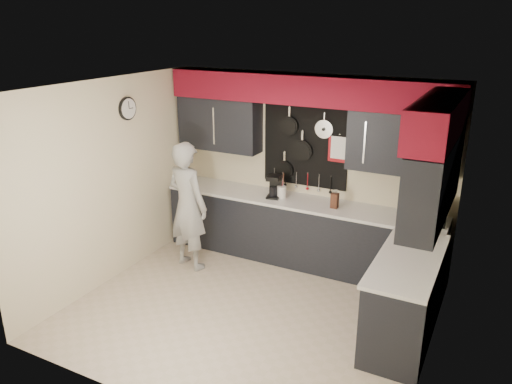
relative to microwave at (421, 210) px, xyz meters
The scene contains 10 objects.
ground 2.40m from the microwave, 138.56° to the right, with size 4.00×4.00×0.00m, color #C2AE97.
back_wall_assembly 1.86m from the microwave, behind, with size 4.00×0.36×2.60m.
right_wall_assembly 1.47m from the microwave, 78.06° to the right, with size 0.36×3.50×2.60m.
left_wall_assembly 3.88m from the microwave, 158.71° to the right, with size 0.05×3.50×2.60m.
base_cabinets 1.31m from the microwave, 165.46° to the right, with size 3.95×2.20×0.92m.
microwave is the anchor object (origin of this frame).
knife_block 1.09m from the microwave, behind, with size 0.09×0.09×0.20m, color #381B11.
utensil_crock 1.87m from the microwave, behind, with size 0.13×0.13×0.16m, color white.
coffee_maker 1.97m from the microwave, behind, with size 0.21×0.24×0.32m.
person 3.00m from the microwave, 164.85° to the right, with size 0.65×0.43×1.77m, color #9F9F9C.
Camera 1 is at (2.41, -4.52, 3.26)m, focal length 35.00 mm.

